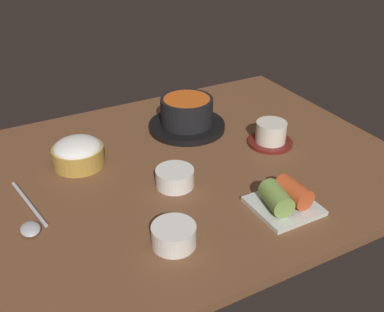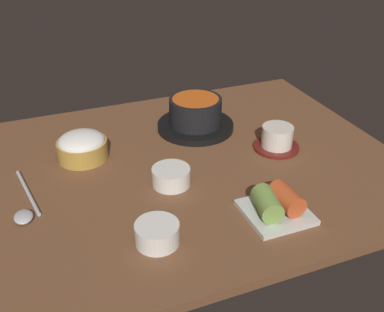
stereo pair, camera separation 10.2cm
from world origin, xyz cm
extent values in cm
cube|color=brown|center=(0.00, 0.00, 1.00)|extent=(100.00, 76.00, 2.00)
cylinder|color=black|center=(9.93, 15.52, 2.78)|extent=(19.86, 19.86, 1.57)
cylinder|color=black|center=(9.93, 15.52, 7.05)|extent=(13.49, 13.49, 6.96)
cylinder|color=#D15619|center=(9.93, 15.52, 10.23)|extent=(11.87, 11.87, 0.60)
cylinder|color=#B78C38|center=(-20.04, 11.34, 4.21)|extent=(11.57, 11.57, 4.43)
ellipsoid|color=white|center=(-20.04, 11.34, 6.43)|extent=(10.64, 10.64, 4.05)
cylinder|color=maroon|center=(24.19, -1.45, 2.40)|extent=(11.00, 11.00, 0.80)
cylinder|color=silver|center=(24.19, -1.45, 5.33)|extent=(7.47, 7.47, 5.06)
cylinder|color=#C6D18C|center=(24.19, -1.45, 7.56)|extent=(6.35, 6.35, 0.40)
cylinder|color=white|center=(-4.58, -6.55, 3.93)|extent=(8.20, 8.20, 3.85)
cylinder|color=#386B2D|center=(-4.58, -6.55, 5.55)|extent=(6.72, 6.72, 0.50)
cube|color=silver|center=(10.74, -23.92, 2.50)|extent=(12.15, 12.15, 1.00)
cylinder|color=#7A9E47|center=(8.61, -23.92, 5.20)|extent=(5.71, 8.00, 4.39)
cylinder|color=#C64C23|center=(12.86, -23.92, 5.20)|extent=(4.62, 7.42, 4.39)
cylinder|color=white|center=(-13.05, -23.13, 3.99)|extent=(8.01, 8.01, 3.99)
cylinder|color=brown|center=(-13.05, -23.13, 5.69)|extent=(6.57, 6.57, 0.50)
cylinder|color=#B7B7BC|center=(-33.41, 1.10, 2.40)|extent=(3.63, 17.58, 0.80)
ellipsoid|color=#B7B7BC|center=(-34.83, -7.62, 2.72)|extent=(3.60, 4.68, 1.26)
camera|label=1|loc=(-39.84, -79.48, 57.26)|focal=42.94mm
camera|label=2|loc=(-30.58, -83.81, 57.26)|focal=42.94mm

